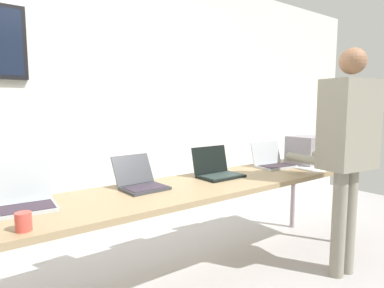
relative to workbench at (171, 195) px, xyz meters
The scene contains 10 objects.
back_wall 1.32m from the workbench, 91.08° to the left, with size 8.00×0.11×2.78m.
workbench is the anchor object (origin of this frame).
equipment_box 1.68m from the workbench, ahead, with size 0.33×0.32×0.28m.
laptop_station_1 0.93m from the workbench, behind, with size 0.32×0.31×0.26m.
laptop_station_2 0.24m from the workbench, 139.84° to the left, with size 0.32×0.35×0.23m.
laptop_station_3 0.55m from the workbench, 11.90° to the left, with size 0.37×0.29×0.25m.
laptop_station_4 1.27m from the workbench, ahead, with size 0.38×0.32×0.24m.
person 1.43m from the workbench, 26.71° to the right, with size 0.49×0.63×1.80m.
coffee_mug 1.03m from the workbench, 165.90° to the right, with size 0.08×0.08×0.09m.
paper_sheet 1.48m from the workbench, ahead, with size 0.25×0.32×0.00m.
Camera 1 is at (-1.24, -1.92, 1.36)m, focal length 30.44 mm.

